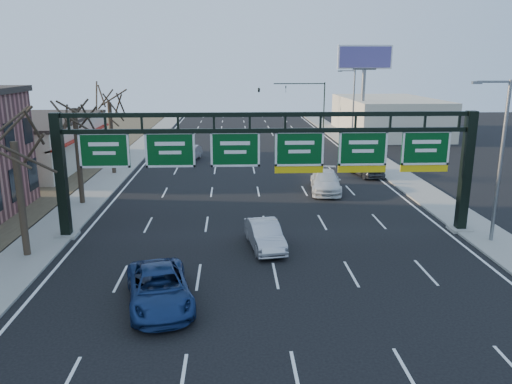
{
  "coord_description": "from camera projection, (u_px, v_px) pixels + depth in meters",
  "views": [
    {
      "loc": [
        -1.97,
        -20.0,
        9.89
      ],
      "look_at": [
        -0.76,
        5.58,
        3.2
      ],
      "focal_mm": 35.0,
      "sensor_mm": 36.0,
      "label": 1
    }
  ],
  "objects": [
    {
      "name": "ground",
      "position": [
        279.0,
        294.0,
        21.92
      ],
      "size": [
        160.0,
        160.0,
        0.0
      ],
      "primitive_type": "plane",
      "color": "black",
      "rests_on": "ground"
    },
    {
      "name": "sidewalk_left",
      "position": [
        100.0,
        186.0,
        40.65
      ],
      "size": [
        3.0,
        120.0,
        0.12
      ],
      "primitive_type": "cube",
      "color": "gray",
      "rests_on": "ground"
    },
    {
      "name": "sidewalk_right",
      "position": [
        409.0,
        183.0,
        41.82
      ],
      "size": [
        3.0,
        120.0,
        0.12
      ],
      "primitive_type": "cube",
      "color": "gray",
      "rests_on": "ground"
    },
    {
      "name": "lane_markings",
      "position": [
        257.0,
        185.0,
        41.25
      ],
      "size": [
        21.6,
        120.0,
        0.01
      ],
      "primitive_type": "cube",
      "color": "white",
      "rests_on": "ground"
    },
    {
      "name": "sign_gantry",
      "position": [
        270.0,
        157.0,
        28.49
      ],
      "size": [
        24.6,
        1.2,
        7.2
      ],
      "color": "black",
      "rests_on": "ground"
    },
    {
      "name": "cream_strip",
      "position": [
        32.0,
        142.0,
        48.37
      ],
      "size": [
        10.9,
        18.4,
        4.7
      ],
      "color": "#BEB39D",
      "rests_on": "ground"
    },
    {
      "name": "building_right_distant",
      "position": [
        388.0,
        116.0,
        70.53
      ],
      "size": [
        12.0,
        20.0,
        5.0
      ],
      "primitive_type": "cube",
      "color": "#BEB39D",
      "rests_on": "ground"
    },
    {
      "name": "tree_gantry",
      "position": [
        11.0,
        121.0,
        24.37
      ],
      "size": [
        3.6,
        3.6,
        8.48
      ],
      "color": "#32271C",
      "rests_on": "sidewalk_left"
    },
    {
      "name": "tree_mid",
      "position": [
        73.0,
        93.0,
        33.85
      ],
      "size": [
        3.6,
        3.6,
        9.24
      ],
      "color": "#32271C",
      "rests_on": "sidewalk_left"
    },
    {
      "name": "tree_far",
      "position": [
        108.0,
        90.0,
        43.61
      ],
      "size": [
        3.6,
        3.6,
        8.86
      ],
      "color": "#32271C",
      "rests_on": "sidewalk_left"
    },
    {
      "name": "streetlight_near",
      "position": [
        499.0,
        154.0,
        27.0
      ],
      "size": [
        2.15,
        0.22,
        9.0
      ],
      "color": "slate",
      "rests_on": "sidewalk_right"
    },
    {
      "name": "streetlight_far",
      "position": [
        352.0,
        103.0,
        59.87
      ],
      "size": [
        2.15,
        0.22,
        9.0
      ],
      "color": "slate",
      "rests_on": "sidewalk_right"
    },
    {
      "name": "billboard_right",
      "position": [
        364.0,
        69.0,
        63.79
      ],
      "size": [
        7.0,
        0.5,
        12.0
      ],
      "color": "slate",
      "rests_on": "ground"
    },
    {
      "name": "traffic_signal_mast",
      "position": [
        284.0,
        93.0,
        73.95
      ],
      "size": [
        10.16,
        0.54,
        7.0
      ],
      "color": "black",
      "rests_on": "ground"
    },
    {
      "name": "car_blue_suv",
      "position": [
        159.0,
        288.0,
        20.78
      ],
      "size": [
        3.66,
        5.86,
        1.51
      ],
      "primitive_type": "imported",
      "rotation": [
        0.0,
        0.0,
        0.22
      ],
      "color": "navy",
      "rests_on": "ground"
    },
    {
      "name": "car_silver_sedan",
      "position": [
        265.0,
        235.0,
        27.24
      ],
      "size": [
        2.21,
        4.65,
        1.47
      ],
      "primitive_type": "imported",
      "rotation": [
        0.0,
        0.0,
        0.15
      ],
      "color": "#AFAFB4",
      "rests_on": "ground"
    },
    {
      "name": "car_white_wagon",
      "position": [
        326.0,
        182.0,
        39.12
      ],
      "size": [
        2.92,
        5.77,
        1.6
      ],
      "primitive_type": "imported",
      "rotation": [
        0.0,
        0.0,
        -0.13
      ],
      "color": "silver",
      "rests_on": "ground"
    },
    {
      "name": "car_grey_far",
      "position": [
        366.0,
        167.0,
        44.69
      ],
      "size": [
        2.76,
        4.96,
        1.6
      ],
      "primitive_type": "imported",
      "rotation": [
        0.0,
        0.0,
        0.2
      ],
      "color": "#424447",
      "rests_on": "ground"
    },
    {
      "name": "car_silver_distant",
      "position": [
        189.0,
        153.0,
        51.66
      ],
      "size": [
        2.45,
        4.77,
        1.5
      ],
      "primitive_type": "imported",
      "rotation": [
        0.0,
        0.0,
        -0.2
      ],
      "color": "#9FA0A4",
      "rests_on": "ground"
    }
  ]
}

